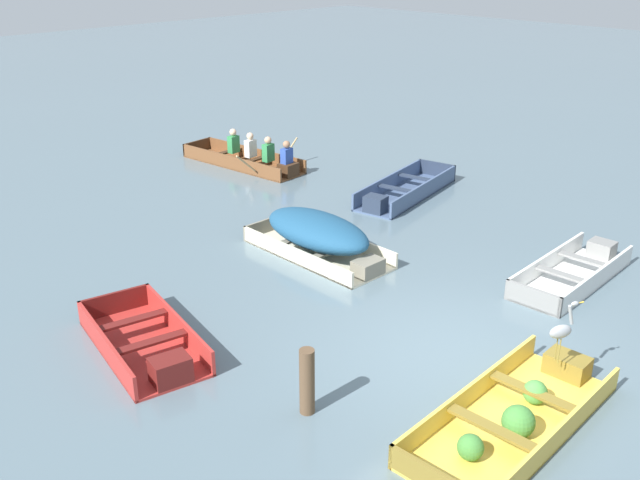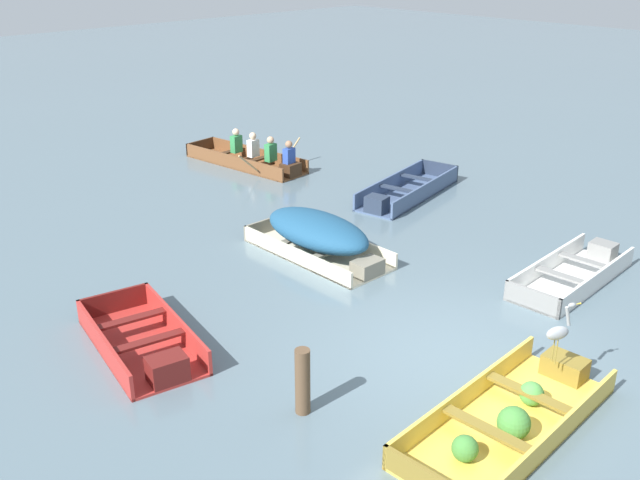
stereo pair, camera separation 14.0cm
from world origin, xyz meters
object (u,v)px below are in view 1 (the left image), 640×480
skiff_red_far_moored (146,344)px  rowboat_wooden_brown_with_crew (250,158)px  skiff_white_mid_moored (575,272)px  skiff_slate_blue_outer_moored (403,191)px  heron_on_dinghy (562,330)px  skiff_cream_near_moored (318,234)px  mooring_post (307,381)px  dinghy_yellow_foreground (517,415)px

skiff_red_far_moored → rowboat_wooden_brown_with_crew: (6.74, 5.90, 0.09)m
skiff_white_mid_moored → skiff_slate_blue_outer_moored: (1.17, 4.77, 0.01)m
heron_on_dinghy → skiff_cream_near_moored: bearing=81.2°
skiff_slate_blue_outer_moored → mooring_post: mooring_post is taller
skiff_cream_near_moored → heron_on_dinghy: heron_on_dinghy is taller
dinghy_yellow_foreground → skiff_red_far_moored: dinghy_yellow_foreground is taller
skiff_white_mid_moored → skiff_slate_blue_outer_moored: size_ratio=0.85×
skiff_white_mid_moored → mooring_post: (-5.92, 0.51, 0.32)m
skiff_white_mid_moored → dinghy_yellow_foreground: bearing=-161.3°
skiff_cream_near_moored → heron_on_dinghy: (-0.81, -5.23, 0.47)m
skiff_cream_near_moored → skiff_white_mid_moored: 4.57m
skiff_white_mid_moored → rowboat_wooden_brown_with_crew: rowboat_wooden_brown_with_crew is taller
mooring_post → skiff_white_mid_moored: bearing=-4.9°
skiff_slate_blue_outer_moored → heron_on_dinghy: 7.66m
skiff_white_mid_moored → rowboat_wooden_brown_with_crew: (0.14, 9.01, 0.11)m
skiff_slate_blue_outer_moored → skiff_red_far_moored: bearing=-168.0°
dinghy_yellow_foreground → rowboat_wooden_brown_with_crew: rowboat_wooden_brown_with_crew is taller
dinghy_yellow_foreground → skiff_slate_blue_outer_moored: bearing=48.8°
skiff_cream_near_moored → heron_on_dinghy: bearing=-98.8°
rowboat_wooden_brown_with_crew → heron_on_dinghy: heron_on_dinghy is taller
skiff_red_far_moored → heron_on_dinghy: size_ratio=3.11×
skiff_cream_near_moored → skiff_white_mid_moored: skiff_cream_near_moored is taller
skiff_white_mid_moored → heron_on_dinghy: size_ratio=3.37×
skiff_red_far_moored → heron_on_dinghy: bearing=-53.8°
skiff_red_far_moored → heron_on_dinghy: (3.31, -4.52, 0.76)m
skiff_cream_near_moored → heron_on_dinghy: size_ratio=3.49×
skiff_white_mid_moored → heron_on_dinghy: 3.67m
heron_on_dinghy → mooring_post: size_ratio=0.94×
skiff_slate_blue_outer_moored → heron_on_dinghy: size_ratio=3.97×
skiff_red_far_moored → rowboat_wooden_brown_with_crew: 8.96m
skiff_white_mid_moored → skiff_red_far_moored: size_ratio=1.08×
skiff_cream_near_moored → skiff_slate_blue_outer_moored: size_ratio=0.88×
skiff_slate_blue_outer_moored → dinghy_yellow_foreground: bearing=-131.2°
dinghy_yellow_foreground → skiff_white_mid_moored: bearing=18.7°
dinghy_yellow_foreground → skiff_slate_blue_outer_moored: dinghy_yellow_foreground is taller
skiff_white_mid_moored → mooring_post: 5.95m
dinghy_yellow_foreground → skiff_white_mid_moored: size_ratio=1.16×
rowboat_wooden_brown_with_crew → mooring_post: (-6.06, -8.50, 0.22)m
skiff_slate_blue_outer_moored → rowboat_wooden_brown_with_crew: 4.37m
skiff_red_far_moored → mooring_post: size_ratio=2.92×
skiff_white_mid_moored → skiff_slate_blue_outer_moored: bearing=76.3°
skiff_slate_blue_outer_moored → mooring_post: (-7.09, -4.26, 0.31)m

